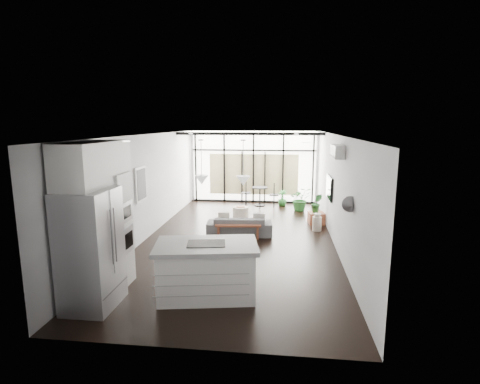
% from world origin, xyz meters
% --- Properties ---
extents(floor, '(5.00, 10.00, 0.00)m').
position_xyz_m(floor, '(0.00, 0.00, 0.00)').
color(floor, black).
rests_on(floor, ground).
extents(ceiling, '(5.00, 10.00, 0.00)m').
position_xyz_m(ceiling, '(0.00, 0.00, 2.80)').
color(ceiling, white).
rests_on(ceiling, ground).
extents(wall_left, '(0.02, 10.00, 2.80)m').
position_xyz_m(wall_left, '(-2.50, 0.00, 1.40)').
color(wall_left, white).
rests_on(wall_left, ground).
extents(wall_right, '(0.02, 10.00, 2.80)m').
position_xyz_m(wall_right, '(2.50, 0.00, 1.40)').
color(wall_right, white).
rests_on(wall_right, ground).
extents(wall_back, '(5.00, 0.02, 2.80)m').
position_xyz_m(wall_back, '(0.00, 5.00, 1.40)').
color(wall_back, white).
rests_on(wall_back, ground).
extents(wall_front, '(5.00, 0.02, 2.80)m').
position_xyz_m(wall_front, '(0.00, -5.00, 1.40)').
color(wall_front, white).
rests_on(wall_front, ground).
extents(glazing, '(5.00, 0.20, 2.80)m').
position_xyz_m(glazing, '(0.00, 4.88, 1.40)').
color(glazing, black).
rests_on(glazing, ground).
extents(skylight, '(4.70, 1.90, 0.06)m').
position_xyz_m(skylight, '(0.00, 4.00, 2.77)').
color(skylight, white).
rests_on(skylight, ceiling).
extents(neighbour_building, '(3.50, 0.02, 1.60)m').
position_xyz_m(neighbour_building, '(0.00, 4.95, 1.10)').
color(neighbour_building, beige).
rests_on(neighbour_building, ground).
extents(island, '(1.96, 1.36, 0.99)m').
position_xyz_m(island, '(-0.18, -3.37, 0.49)').
color(island, silver).
rests_on(island, floor).
extents(cooktop, '(0.74, 0.55, 0.01)m').
position_xyz_m(cooktop, '(-0.18, -3.37, 0.99)').
color(cooktop, black).
rests_on(cooktop, island).
extents(fridge, '(0.78, 0.98, 2.03)m').
position_xyz_m(fridge, '(-2.03, -3.95, 1.01)').
color(fridge, gray).
rests_on(fridge, floor).
extents(appliance_column, '(0.56, 0.59, 2.18)m').
position_xyz_m(appliance_column, '(-2.05, -3.05, 1.09)').
color(appliance_column, silver).
rests_on(appliance_column, floor).
extents(upper_cabinets, '(0.62, 1.75, 0.86)m').
position_xyz_m(upper_cabinets, '(-2.12, -3.50, 2.35)').
color(upper_cabinets, silver).
rests_on(upper_cabinets, wall_left).
extents(pendant_left, '(0.26, 0.26, 0.18)m').
position_xyz_m(pendant_left, '(-0.40, -2.65, 2.02)').
color(pendant_left, white).
rests_on(pendant_left, ceiling).
extents(pendant_right, '(0.26, 0.26, 0.18)m').
position_xyz_m(pendant_right, '(0.40, -2.65, 2.02)').
color(pendant_right, white).
rests_on(pendant_right, ceiling).
extents(sofa, '(1.85, 0.69, 0.71)m').
position_xyz_m(sofa, '(-0.03, 0.45, 0.35)').
color(sofa, '#515154').
rests_on(sofa, floor).
extents(console_bench, '(1.26, 0.42, 0.40)m').
position_xyz_m(console_bench, '(-0.03, 0.12, 0.20)').
color(console_bench, brown).
rests_on(console_bench, floor).
extents(pouf, '(0.52, 0.52, 0.41)m').
position_xyz_m(pouf, '(-0.19, 2.15, 0.20)').
color(pouf, beige).
rests_on(pouf, floor).
extents(crate, '(0.53, 0.53, 0.36)m').
position_xyz_m(crate, '(2.21, 1.89, 0.18)').
color(crate, brown).
rests_on(crate, floor).
extents(plant_tall, '(0.93, 0.99, 0.66)m').
position_xyz_m(plant_tall, '(1.79, 3.62, 0.33)').
color(plant_tall, '#256527').
rests_on(plant_tall, floor).
extents(plant_med, '(0.58, 0.69, 0.34)m').
position_xyz_m(plant_med, '(1.15, 4.30, 0.17)').
color(plant_med, '#256527').
rests_on(plant_med, floor).
extents(plant_crate, '(0.34, 0.61, 0.27)m').
position_xyz_m(plant_crate, '(2.21, 1.89, 0.49)').
color(plant_crate, '#256527').
rests_on(plant_crate, crate).
extents(milk_can, '(0.28, 0.28, 0.52)m').
position_xyz_m(milk_can, '(2.16, 1.10, 0.26)').
color(milk_can, beige).
rests_on(milk_can, floor).
extents(bistro_set, '(1.70, 0.97, 0.77)m').
position_xyz_m(bistro_set, '(0.30, 4.26, 0.38)').
color(bistro_set, black).
rests_on(bistro_set, floor).
extents(tv, '(0.05, 1.10, 0.65)m').
position_xyz_m(tv, '(2.46, 1.00, 1.30)').
color(tv, black).
rests_on(tv, wall_right).
extents(ac_unit, '(0.22, 0.90, 0.30)m').
position_xyz_m(ac_unit, '(2.38, -0.80, 2.45)').
color(ac_unit, silver).
rests_on(ac_unit, wall_right).
extents(framed_art, '(0.04, 0.70, 0.90)m').
position_xyz_m(framed_art, '(-2.47, -0.50, 1.55)').
color(framed_art, black).
rests_on(framed_art, wall_left).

